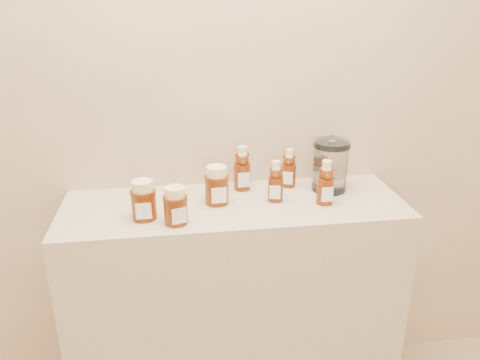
{
  "coord_description": "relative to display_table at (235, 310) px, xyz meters",
  "views": [
    {
      "loc": [
        -0.2,
        0.07,
        1.58
      ],
      "look_at": [
        0.02,
        1.52,
        1.0
      ],
      "focal_mm": 35.0,
      "sensor_mm": 36.0,
      "label": 1
    }
  ],
  "objects": [
    {
      "name": "bear_bottle_front_left",
      "position": [
        0.15,
        0.01,
        0.53
      ],
      "size": [
        0.07,
        0.07,
        0.17
      ],
      "primitive_type": null,
      "rotation": [
        0.0,
        0.0,
        -0.28
      ],
      "color": "#561D06",
      "rests_on": "display_table"
    },
    {
      "name": "wall_back",
      "position": [
        0.0,
        0.2,
        0.9
      ],
      "size": [
        3.5,
        0.02,
        2.7
      ],
      "primitive_type": "cube",
      "color": "tan",
      "rests_on": "ground"
    },
    {
      "name": "bear_bottle_back_mid",
      "position": [
        0.23,
        0.13,
        0.53
      ],
      "size": [
        0.07,
        0.07,
        0.17
      ],
      "primitive_type": null,
      "rotation": [
        0.0,
        0.0,
        -0.38
      ],
      "color": "#561D06",
      "rests_on": "display_table"
    },
    {
      "name": "bear_bottle_back_left",
      "position": [
        0.05,
        0.13,
        0.54
      ],
      "size": [
        0.07,
        0.07,
        0.19
      ],
      "primitive_type": null,
      "rotation": [
        0.0,
        0.0,
        0.05
      ],
      "color": "#561D06",
      "rests_on": "display_table"
    },
    {
      "name": "honey_jar_left",
      "position": [
        -0.31,
        -0.07,
        0.52
      ],
      "size": [
        0.08,
        0.08,
        0.13
      ],
      "primitive_type": null,
      "rotation": [
        0.0,
        0.0,
        0.01
      ],
      "color": "#561D06",
      "rests_on": "display_table"
    },
    {
      "name": "glass_canister",
      "position": [
        0.37,
        0.07,
        0.55
      ],
      "size": [
        0.16,
        0.16,
        0.21
      ],
      "primitive_type": null,
      "rotation": [
        0.0,
        0.0,
        -0.16
      ],
      "color": "white",
      "rests_on": "display_table"
    },
    {
      "name": "display_table",
      "position": [
        0.0,
        0.0,
        0.0
      ],
      "size": [
        1.2,
        0.4,
        0.9
      ],
      "primitive_type": "cube",
      "color": "#BEAC8B",
      "rests_on": "ground"
    },
    {
      "name": "honey_jar_back",
      "position": [
        -0.06,
        0.02,
        0.52
      ],
      "size": [
        0.09,
        0.09,
        0.14
      ],
      "primitive_type": null,
      "rotation": [
        0.0,
        0.0,
        0.08
      ],
      "color": "#561D06",
      "rests_on": "display_table"
    },
    {
      "name": "honey_jar_front",
      "position": [
        -0.2,
        -0.12,
        0.51
      ],
      "size": [
        0.1,
        0.1,
        0.12
      ],
      "primitive_type": null,
      "rotation": [
        0.0,
        0.0,
        0.26
      ],
      "color": "#561D06",
      "rests_on": "display_table"
    },
    {
      "name": "bear_bottle_back_right",
      "position": [
        0.36,
        0.13,
        0.53
      ],
      "size": [
        0.06,
        0.06,
        0.17
      ],
      "primitive_type": null,
      "rotation": [
        0.0,
        0.0,
        -0.1
      ],
      "color": "#561D06",
      "rests_on": "display_table"
    },
    {
      "name": "bear_bottle_front_right",
      "position": [
        0.31,
        -0.04,
        0.54
      ],
      "size": [
        0.06,
        0.06,
        0.18
      ],
      "primitive_type": null,
      "rotation": [
        0.0,
        0.0,
        -0.03
      ],
      "color": "#561D06",
      "rests_on": "display_table"
    }
  ]
}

